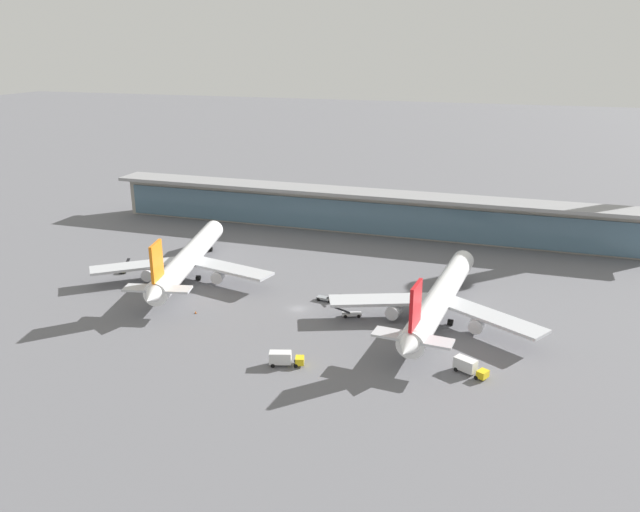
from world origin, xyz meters
TOP-DOWN VIEW (x-y plane):
  - ground_plane at (0.00, 0.00)m, footprint 1200.00×1200.00m
  - airliner_left_stand at (-37.75, 11.37)m, footprint 51.48×67.96m
  - airliner_centre_stand at (35.07, 4.18)m, footprint 52.56×68.59m
  - service_truck_near_nose_grey at (5.35, 7.06)m, footprint 6.93×2.52m
  - service_truck_under_wing_yellow at (44.63, -20.44)m, footprint 7.54×5.39m
  - service_truck_mid_apron_olive at (-58.61, 10.37)m, footprint 3.01×6.93m
  - service_truck_by_tail_yellow at (7.32, -28.89)m, footprint 7.65×4.30m
  - service_truck_on_taxiway_white at (14.16, -0.52)m, footprint 6.85×3.61m
  - terminal_building at (0.00, 72.31)m, footprint 193.35×12.80m
  - safety_cone_alpha at (-23.56, -10.68)m, footprint 0.62×0.62m
  - safety_cone_bravo at (-37.28, -8.20)m, footprint 0.62×0.62m

SIDE VIEW (x-z plane):
  - ground_plane at x=0.00m, z-range 0.00..0.00m
  - safety_cone_alpha at x=-23.56m, z-range -0.03..0.67m
  - safety_cone_bravo at x=-37.28m, z-range -0.03..0.67m
  - service_truck_near_nose_grey at x=5.35m, z-range -0.54..2.16m
  - service_truck_mid_apron_olive at x=-58.61m, z-range -0.54..2.16m
  - service_truck_on_taxiway_white at x=14.16m, z-range -0.54..2.16m
  - service_truck_under_wing_yellow at x=44.63m, z-range 0.14..3.24m
  - service_truck_by_tail_yellow at x=7.32m, z-range 0.14..3.24m
  - airliner_left_stand at x=-37.75m, z-range -3.38..14.88m
  - airliner_centre_stand at x=35.07m, z-range -3.38..14.88m
  - terminal_building at x=0.00m, z-range 0.27..15.47m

